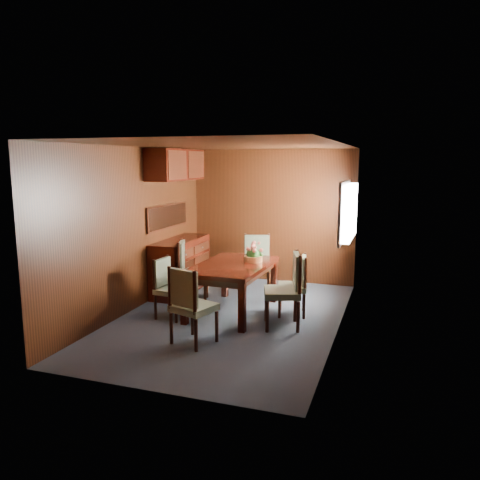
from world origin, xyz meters
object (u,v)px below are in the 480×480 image
(dining_table, at_px, (232,271))
(chair_left_near, at_px, (168,284))
(sideboard, at_px, (181,266))
(chair_head, at_px, (189,302))
(flower_centerpiece, at_px, (253,252))
(chair_right_near, at_px, (288,286))

(dining_table, xyz_separation_m, chair_left_near, (-0.79, -0.48, -0.14))
(sideboard, relative_size, chair_head, 1.45)
(flower_centerpiece, bearing_deg, dining_table, -132.27)
(sideboard, xyz_separation_m, chair_head, (1.12, -2.07, 0.09))
(sideboard, distance_m, chair_left_near, 1.30)
(chair_left_near, height_order, flower_centerpiece, flower_centerpiece)
(chair_left_near, distance_m, chair_right_near, 1.70)
(dining_table, xyz_separation_m, chair_right_near, (0.90, -0.34, -0.05))
(sideboard, distance_m, dining_table, 1.42)
(sideboard, xyz_separation_m, dining_table, (1.19, -0.75, 0.17))
(sideboard, distance_m, chair_right_near, 2.36)
(dining_table, relative_size, chair_head, 1.63)
(chair_right_near, xyz_separation_m, flower_centerpiece, (-0.66, 0.60, 0.30))
(dining_table, bearing_deg, sideboard, 150.03)
(chair_right_near, relative_size, chair_head, 1.05)
(chair_left_near, distance_m, chair_head, 1.10)
(chair_right_near, distance_m, flower_centerpiece, 0.94)
(chair_head, relative_size, flower_centerpiece, 3.32)
(chair_head, bearing_deg, flower_centerpiece, 96.65)
(chair_left_near, bearing_deg, chair_right_near, 100.33)
(sideboard, xyz_separation_m, chair_left_near, (0.40, -1.23, 0.03))
(sideboard, bearing_deg, chair_right_near, -27.49)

